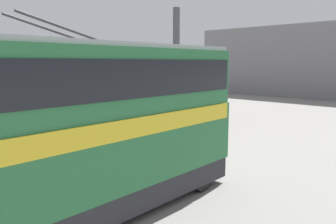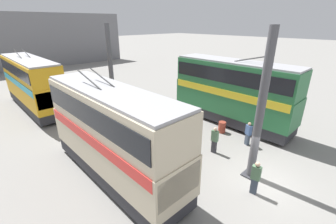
{
  "view_description": "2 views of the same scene",
  "coord_description": "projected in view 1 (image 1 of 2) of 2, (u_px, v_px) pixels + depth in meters",
  "views": [
    {
      "loc": [
        -0.31,
        -13.23,
        4.63
      ],
      "look_at": [
        13.45,
        -0.48,
        1.78
      ],
      "focal_mm": 35.0,
      "sensor_mm": 36.0,
      "label": 1
    },
    {
      "loc": [
        -3.62,
        10.39,
        7.93
      ],
      "look_at": [
        7.75,
        -0.54,
        1.58
      ],
      "focal_mm": 24.0,
      "sensor_mm": 36.0,
      "label": 2
    }
  ],
  "objects": [
    {
      "name": "depot_back_wall",
      "position": [
        325.0,
        61.0,
        39.54
      ],
      "size": [
        0.5,
        36.0,
        9.48
      ],
      "color": "slate",
      "rests_on": "ground_plane"
    },
    {
      "name": "support_column_far",
      "position": [
        176.0,
        76.0,
        19.9
      ],
      "size": [
        0.75,
        0.75,
        7.83
      ],
      "color": "#4C4C51",
      "rests_on": "ground_plane"
    },
    {
      "name": "bus_left_near",
      "position": [
        101.0,
        121.0,
        9.61
      ],
      "size": [
        9.97,
        2.54,
        5.8
      ],
      "color": "black",
      "rests_on": "ground_plane"
    },
    {
      "name": "bus_right_far",
      "position": [
        170.0,
        85.0,
        27.47
      ],
      "size": [
        10.67,
        2.54,
        5.5
      ],
      "color": "black",
      "rests_on": "ground_plane"
    },
    {
      "name": "person_by_right_row",
      "position": [
        4.0,
        143.0,
        15.52
      ],
      "size": [
        0.48,
        0.44,
        1.6
      ],
      "rotation": [
        0.0,
        0.0,
        0.94
      ],
      "color": "#2D2D33",
      "rests_on": "ground_plane"
    },
    {
      "name": "oil_drum",
      "position": [
        53.0,
        190.0,
        10.89
      ],
      "size": [
        0.58,
        0.58,
        0.86
      ],
      "color": "#933828",
      "rests_on": "ground_plane"
    }
  ]
}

